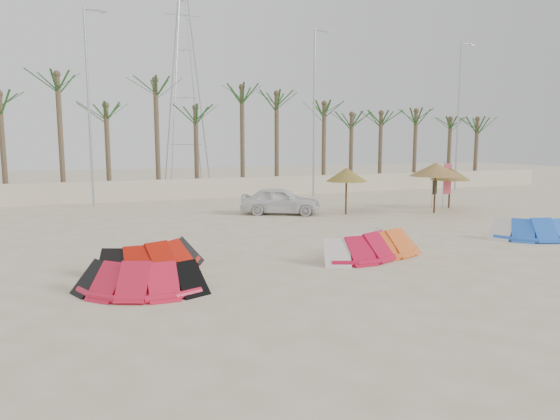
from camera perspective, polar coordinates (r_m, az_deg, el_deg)
name	(u,v)px	position (r m, az deg, el deg)	size (l,w,h in m)	color
ground	(368,292)	(12.89, 10.03, -9.16)	(120.00, 120.00, 0.00)	beige
boundary_wall	(190,189)	(33.25, -10.24, 2.40)	(60.00, 0.30, 1.30)	beige
palm_line	(193,101)	(34.82, -9.88, 12.20)	(52.00, 4.00, 7.70)	brown
lamp_b	(89,105)	(30.53, -20.96, 11.16)	(1.25, 0.14, 11.00)	#A5A8AD
lamp_c	(315,110)	(33.82, 3.97, 11.28)	(1.25, 0.14, 11.00)	#A5A8AD
lamp_d	(459,114)	(40.47, 19.74, 10.28)	(1.25, 0.14, 11.00)	#A5A8AD
pylon	(187,190)	(39.37, -10.54, 2.28)	(3.00, 3.00, 14.00)	#A5A8AD
kite_red_left	(152,254)	(15.37, -14.42, -4.89)	(3.64, 2.50, 0.90)	#AA1408
kite_red_mid	(138,274)	(13.18, -15.92, -7.08)	(3.62, 2.52, 0.90)	red
kite_red_right	(359,243)	(16.62, 9.06, -3.78)	(3.88, 2.64, 0.90)	red
kite_orange	(384,240)	(17.28, 11.80, -3.42)	(3.31, 2.27, 0.90)	orange
kite_blue	(530,227)	(21.79, 26.68, -1.76)	(3.85, 2.56, 0.90)	blue
parasol_left	(346,175)	(25.78, 7.61, 4.02)	(2.13, 2.13, 2.40)	#4C331E
parasol_mid	(436,170)	(27.26, 17.38, 4.43)	(2.68, 2.68, 2.64)	#4C331E
parasol_right	(450,174)	(29.58, 18.89, 3.95)	(2.20, 2.20, 2.29)	#4C331E
flag_pink	(446,180)	(29.53, 18.46, 3.25)	(0.44, 0.16, 2.66)	#A5A8AD
flag_green	(435,181)	(29.41, 17.31, 3.19)	(0.44, 0.14, 2.57)	#A5A8AD
car	(281,201)	(25.78, 0.07, 1.08)	(1.65, 4.10, 1.40)	white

